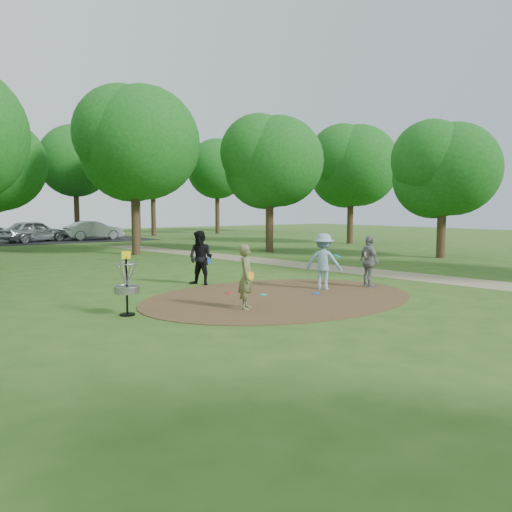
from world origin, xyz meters
TOP-DOWN VIEW (x-y plane):
  - ground at (0.00, 0.00)m, footprint 100.00×100.00m
  - dirt_clearing at (0.00, 0.00)m, footprint 8.40×8.40m
  - footpath at (6.50, 2.00)m, footprint 7.55×39.89m
  - parking_lot at (2.00, 30.00)m, footprint 14.00×8.00m
  - player_observer_with_disc at (-1.79, -0.81)m, footprint 0.70×0.71m
  - player_throwing_with_disc at (1.93, 0.25)m, footprint 1.32×1.31m
  - player_walking_with_disc at (-0.68, 3.36)m, footprint 1.03×1.10m
  - player_waiting_with_disc at (3.42, -0.32)m, footprint 0.68×1.06m
  - disc_ground_cyan at (-0.24, 0.52)m, footprint 0.22×0.22m
  - disc_ground_blue at (1.14, -0.26)m, footprint 0.22×0.22m
  - disc_ground_red at (-0.87, 1.40)m, footprint 0.22×0.22m
  - car_left at (0.02, 29.54)m, footprint 5.19×3.38m
  - car_right at (4.65, 29.74)m, footprint 4.66×1.73m
  - disc_golf_basket at (-4.50, 0.30)m, footprint 0.63×0.63m
  - tree_ring at (2.34, 8.79)m, footprint 37.14×45.26m

SIDE VIEW (x-z plane):
  - ground at x=0.00m, z-range 0.00..0.00m
  - parking_lot at x=2.00m, z-range 0.00..0.01m
  - footpath at x=6.50m, z-range 0.00..0.01m
  - dirt_clearing at x=0.00m, z-range 0.00..0.02m
  - disc_ground_cyan at x=-0.24m, z-range 0.02..0.04m
  - disc_ground_blue at x=1.14m, z-range 0.02..0.04m
  - disc_ground_red at x=-0.87m, z-range 0.02..0.04m
  - car_right at x=4.65m, z-range 0.00..1.52m
  - car_left at x=0.02m, z-range 0.00..1.64m
  - player_observer_with_disc at x=-1.79m, z-range 0.00..1.65m
  - player_waiting_with_disc at x=3.42m, z-range 0.00..1.68m
  - disc_golf_basket at x=-4.50m, z-range 0.10..1.64m
  - player_throwing_with_disc at x=1.93m, z-range 0.00..1.77m
  - player_walking_with_disc at x=-0.68m, z-range 0.00..1.81m
  - tree_ring at x=2.34m, z-range 0.77..9.74m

